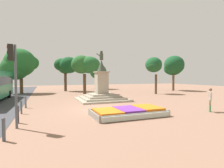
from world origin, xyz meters
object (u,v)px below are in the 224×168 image
traffic_light_near_crossing (13,71)px  pedestrian_with_handbag (210,98)px  statue_monument (102,92)px  kerb_bollard_mid_a (18,114)px  flower_planter (129,112)px  kerb_bollard_south (4,129)px  kerb_bollard_mid_b (21,107)px  kerb_bollard_north (26,101)px

traffic_light_near_crossing → pedestrian_with_handbag: size_ratio=2.37×
statue_monument → kerb_bollard_mid_a: 10.58m
flower_planter → pedestrian_with_handbag: pedestrian_with_handbag is taller
flower_planter → statue_monument: size_ratio=0.89×
pedestrian_with_handbag → kerb_bollard_south: bearing=-174.4°
kerb_bollard_mid_b → traffic_light_near_crossing: bearing=-88.5°
statue_monument → kerb_bollard_north: (-7.42, -2.42, -0.39)m
kerb_bollard_south → kerb_bollard_mid_b: kerb_bollard_south is taller
flower_planter → kerb_bollard_mid_a: size_ratio=4.89×
pedestrian_with_handbag → kerb_bollard_mid_a: bearing=172.9°
kerb_bollard_mid_b → kerb_bollard_north: size_ratio=0.90×
kerb_bollard_south → statue_monument: bearing=54.4°
statue_monument → kerb_bollard_north: statue_monument is taller
flower_planter → pedestrian_with_handbag: (6.16, -1.05, 0.77)m
traffic_light_near_crossing → statue_monument: bearing=49.8°
kerb_bollard_mid_b → kerb_bollard_north: (0.05, 2.50, 0.05)m
flower_planter → traffic_light_near_crossing: traffic_light_near_crossing is taller
statue_monument → kerb_bollard_south: statue_monument is taller
traffic_light_near_crossing → kerb_bollard_north: (-0.05, 6.29, -2.36)m
kerb_bollard_mid_a → kerb_bollard_north: kerb_bollard_north is taller
flower_planter → kerb_bollard_mid_b: kerb_bollard_mid_b is taller
traffic_light_near_crossing → kerb_bollard_north: bearing=90.4°
statue_monument → kerb_bollard_south: size_ratio=5.70×
statue_monument → kerb_bollard_mid_b: 8.96m
kerb_bollard_south → kerb_bollard_north: bearing=89.4°
flower_planter → traffic_light_near_crossing: bearing=-175.0°
kerb_bollard_south → kerb_bollard_mid_b: (0.04, 5.55, -0.02)m
kerb_bollard_mid_a → kerb_bollard_north: 5.16m
kerb_bollard_north → kerb_bollard_south: bearing=-90.6°
pedestrian_with_handbag → flower_planter: bearing=170.3°
kerb_bollard_mid_a → kerb_bollard_mid_b: 2.65m
traffic_light_near_crossing → kerb_bollard_south: traffic_light_near_crossing is taller
statue_monument → pedestrian_with_handbag: bearing=-59.2°
kerb_bollard_mid_a → kerb_bollard_north: size_ratio=0.97×
traffic_light_near_crossing → kerb_bollard_north: 6.72m
kerb_bollard_mid_b → pedestrian_with_handbag: bearing=-18.2°
statue_monument → traffic_light_near_crossing: size_ratio=1.32×
kerb_bollard_south → kerb_bollard_mid_a: (0.14, 2.89, 0.02)m
flower_planter → kerb_bollard_south: size_ratio=5.05×
flower_planter → statue_monument: 8.19m
flower_planter → statue_monument: bearing=85.3°
kerb_bollard_mid_a → kerb_bollard_mid_b: (-0.10, 2.65, -0.04)m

